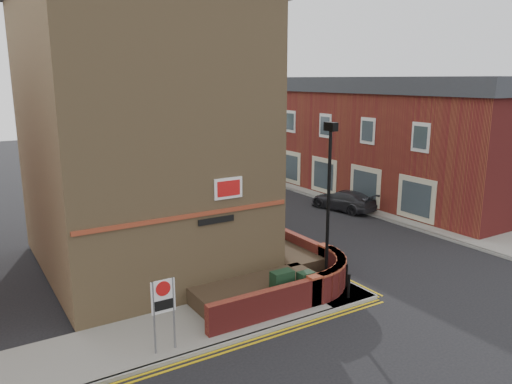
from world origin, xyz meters
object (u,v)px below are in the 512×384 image
object	(u,v)px
lamppost	(328,209)
utility_cabinet_large	(282,287)
zone_sign	(163,302)
silver_car_near	(220,204)

from	to	relation	value
lamppost	utility_cabinet_large	bearing A→B (deg)	176.99
utility_cabinet_large	zone_sign	world-z (taller)	zone_sign
silver_car_near	lamppost	bearing A→B (deg)	-85.59
lamppost	zone_sign	distance (m)	6.85
zone_sign	silver_car_near	xyz separation A→B (m)	(8.60, 12.85, -1.02)
utility_cabinet_large	silver_car_near	xyz separation A→B (m)	(3.90, 12.05, -0.10)
utility_cabinet_large	zone_sign	xyz separation A→B (m)	(-4.70, -0.80, 0.92)
zone_sign	silver_car_near	size ratio (longest dim) A/B	0.58
lamppost	zone_sign	bearing A→B (deg)	-173.93
lamppost	utility_cabinet_large	world-z (taller)	lamppost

